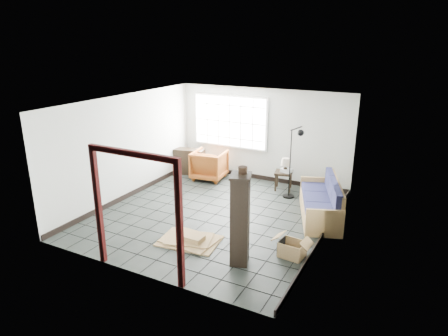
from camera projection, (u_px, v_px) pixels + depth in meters
The scene contains 15 objects.
ground at pixel (216, 214), 9.21m from camera, with size 5.50×5.50×0.00m, color black.
room_shell at pixel (216, 144), 8.71m from camera, with size 5.02×5.52×2.61m.
window_panel at pixel (230, 122), 11.42m from camera, with size 2.32×0.08×1.52m.
doorway_trim at pixel (135, 199), 6.50m from camera, with size 1.80×0.08×2.20m.
futon_sofa at pixel (323, 204), 8.97m from camera, with size 1.42×2.17×0.90m.
armchair at pixel (209, 163), 11.42m from camera, with size 0.89×0.83×0.92m, color brown.
side_table at pixel (284, 175), 10.61m from camera, with size 0.55×0.55×0.50m.
table_lamp at pixel (286, 163), 10.43m from camera, with size 0.33×0.33×0.39m.
projector at pixel (286, 170), 10.53m from camera, with size 0.30×0.26×0.10m.
floor_lamp at pixel (294, 160), 9.81m from camera, with size 0.50×0.37×1.89m.
console_shelf at pixel (188, 161), 11.89m from camera, with size 1.03×0.57×0.76m.
tall_shelf at pixel (240, 219), 7.00m from camera, with size 0.48×0.54×1.68m.
pot at pixel (243, 170), 6.79m from camera, with size 0.20×0.20×0.12m.
open_box at pixel (292, 249), 7.40m from camera, with size 0.76×0.42×0.41m.
cardboard_pile at pixel (190, 240), 7.96m from camera, with size 1.28×0.98×0.17m.
Camera 1 is at (4.08, -7.37, 3.88)m, focal length 32.00 mm.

